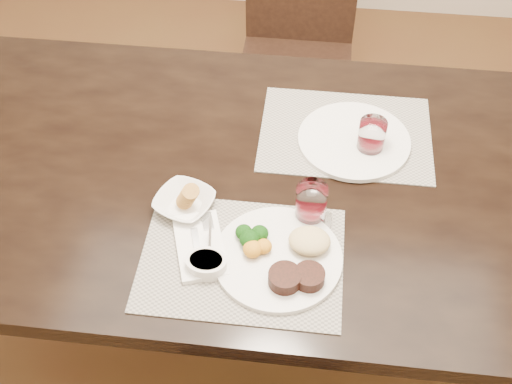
# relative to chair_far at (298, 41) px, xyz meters

# --- Properties ---
(ground_plane) EXTENTS (4.50, 4.50, 0.00)m
(ground_plane) POSITION_rel_chair_far_xyz_m (0.00, -0.93, -0.50)
(ground_plane) COLOR #4B2A18
(ground_plane) RESTS_ON ground
(dining_table) EXTENTS (2.00, 1.00, 0.75)m
(dining_table) POSITION_rel_chair_far_xyz_m (0.00, -0.93, 0.16)
(dining_table) COLOR black
(dining_table) RESTS_ON ground
(chair_far) EXTENTS (0.42, 0.42, 0.90)m
(chair_far) POSITION_rel_chair_far_xyz_m (0.00, 0.00, 0.00)
(chair_far) COLOR black
(chair_far) RESTS_ON ground
(placemat_near) EXTENTS (0.46, 0.34, 0.00)m
(placemat_near) POSITION_rel_chair_far_xyz_m (-0.05, -1.21, 0.25)
(placemat_near) COLOR gray
(placemat_near) RESTS_ON dining_table
(placemat_far) EXTENTS (0.46, 0.34, 0.00)m
(placemat_far) POSITION_rel_chair_far_xyz_m (0.17, -0.76, 0.25)
(placemat_far) COLOR gray
(placemat_far) RESTS_ON dining_table
(dinner_plate) EXTENTS (0.29, 0.29, 0.05)m
(dinner_plate) POSITION_rel_chair_far_xyz_m (0.04, -1.21, 0.27)
(dinner_plate) COLOR silver
(dinner_plate) RESTS_ON placemat_near
(napkin_fork) EXTENTS (0.16, 0.21, 0.02)m
(napkin_fork) POSITION_rel_chair_far_xyz_m (-0.15, -1.19, 0.26)
(napkin_fork) COLOR white
(napkin_fork) RESTS_ON placemat_near
(steak_knife) EXTENTS (0.02, 0.20, 0.01)m
(steak_knife) POSITION_rel_chair_far_xyz_m (0.14, -1.19, 0.26)
(steak_knife) COLOR silver
(steak_knife) RESTS_ON placemat_near
(cracker_bowl) EXTENTS (0.18, 0.18, 0.06)m
(cracker_bowl) POSITION_rel_chair_far_xyz_m (-0.21, -1.07, 0.27)
(cracker_bowl) COLOR silver
(cracker_bowl) RESTS_ON placemat_near
(sauce_ramekin) EXTENTS (0.09, 0.14, 0.07)m
(sauce_ramekin) POSITION_rel_chair_far_xyz_m (-0.13, -1.25, 0.27)
(sauce_ramekin) COLOR silver
(sauce_ramekin) RESTS_ON placemat_near
(wine_glass_near) EXTENTS (0.07, 0.07, 0.10)m
(wine_glass_near) POSITION_rel_chair_far_xyz_m (0.09, -1.07, 0.30)
(wine_glass_near) COLOR white
(wine_glass_near) RESTS_ON placemat_near
(far_plate) EXTENTS (0.30, 0.30, 0.01)m
(far_plate) POSITION_rel_chair_far_xyz_m (0.20, -0.80, 0.26)
(far_plate) COLOR silver
(far_plate) RESTS_ON placemat_far
(wine_glass_far) EXTENTS (0.07, 0.07, 0.10)m
(wine_glass_far) POSITION_rel_chair_far_xyz_m (0.24, -0.82, 0.29)
(wine_glass_far) COLOR white
(wine_glass_far) RESTS_ON placemat_far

